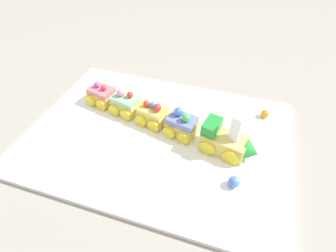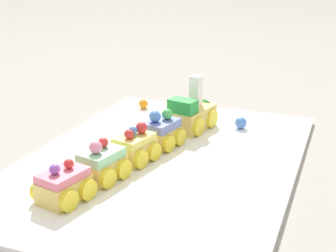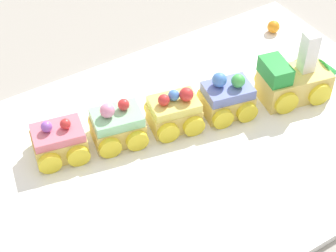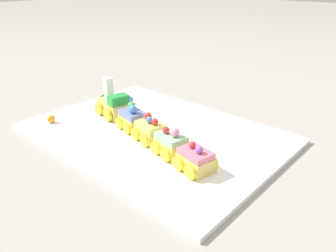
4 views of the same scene
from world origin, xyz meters
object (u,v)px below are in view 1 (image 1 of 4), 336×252
object	(u,v)px
cake_car_lemon	(153,114)
cake_train_locomotive	(228,141)
cake_car_mint	(126,104)
gumball_blue	(234,182)
cake_car_strawberry	(102,95)
cake_car_blueberry	(182,125)
gumball_orange	(265,114)

from	to	relation	value
cake_car_lemon	cake_train_locomotive	bearing A→B (deg)	0.05
cake_car_mint	gumball_blue	world-z (taller)	cake_car_mint
cake_train_locomotive	cake_car_strawberry	bearing A→B (deg)	180.00
cake_car_mint	cake_car_strawberry	distance (m)	0.08
cake_car_blueberry	cake_car_strawberry	world-z (taller)	cake_car_blueberry
cake_train_locomotive	cake_car_blueberry	size ratio (longest dim) A/B	1.68
cake_car_strawberry	cake_car_mint	bearing A→B (deg)	0.05
cake_car_blueberry	cake_car_mint	size ratio (longest dim) A/B	1.00
cake_car_blueberry	gumball_orange	size ratio (longest dim) A/B	3.74
cake_car_strawberry	gumball_blue	distance (m)	0.43
cake_train_locomotive	gumball_blue	world-z (taller)	cake_train_locomotive
cake_car_blueberry	gumball_blue	size ratio (longest dim) A/B	3.34
gumball_orange	cake_car_strawberry	bearing A→B (deg)	-170.47
cake_car_strawberry	gumball_blue	size ratio (longest dim) A/B	3.34
cake_car_blueberry	cake_car_strawberry	bearing A→B (deg)	-179.98
cake_car_lemon	gumball_blue	xyz separation A→B (m)	(0.23, -0.13, -0.01)
cake_car_mint	gumball_blue	size ratio (longest dim) A/B	3.34
cake_car_blueberry	cake_car_lemon	size ratio (longest dim) A/B	1.00
cake_train_locomotive	cake_car_mint	size ratio (longest dim) A/B	1.68
cake_car_strawberry	gumball_blue	bearing A→B (deg)	-11.58
cake_train_locomotive	cake_car_blueberry	world-z (taller)	cake_train_locomotive
cake_train_locomotive	gumball_orange	distance (m)	0.17
cake_car_strawberry	gumball_orange	xyz separation A→B (m)	(0.44, 0.07, -0.01)
cake_train_locomotive	gumball_orange	size ratio (longest dim) A/B	6.28
cake_car_blueberry	cake_car_lemon	bearing A→B (deg)	-179.82
gumball_blue	gumball_orange	size ratio (longest dim) A/B	1.12
cake_car_blueberry	cake_car_lemon	world-z (taller)	cake_car_blueberry
cake_car_blueberry	cake_car_strawberry	xyz separation A→B (m)	(-0.25, 0.05, -0.00)
cake_car_mint	cake_car_strawberry	size ratio (longest dim) A/B	1.00
cake_car_mint	gumball_blue	xyz separation A→B (m)	(0.31, -0.15, -0.01)
cake_car_strawberry	gumball_orange	distance (m)	0.45
cake_car_blueberry	cake_car_mint	distance (m)	0.17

